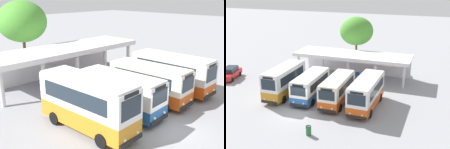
# 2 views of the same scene
# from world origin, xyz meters

# --- Properties ---
(ground_plane) EXTENTS (180.00, 180.00, 0.00)m
(ground_plane) POSITION_xyz_m (0.00, 0.00, 0.00)
(ground_plane) COLOR #939399
(city_bus_nearest_orange) EXTENTS (2.39, 7.27, 3.57)m
(city_bus_nearest_orange) POSITION_xyz_m (-3.63, 4.10, 1.95)
(city_bus_nearest_orange) COLOR black
(city_bus_nearest_orange) RESTS_ON ground
(city_bus_second_in_row) EXTENTS (2.46, 6.90, 2.98)m
(city_bus_second_in_row) POSITION_xyz_m (-0.26, 4.29, 1.66)
(city_bus_second_in_row) COLOR black
(city_bus_second_in_row) RESTS_ON ground
(city_bus_middle_cream) EXTENTS (2.40, 6.90, 3.05)m
(city_bus_middle_cream) POSITION_xyz_m (3.11, 4.12, 1.70)
(city_bus_middle_cream) COLOR black
(city_bus_middle_cream) RESTS_ON ground
(city_bus_fourth_amber) EXTENTS (2.41, 7.50, 3.30)m
(city_bus_fourth_amber) POSITION_xyz_m (6.48, 4.12, 1.82)
(city_bus_fourth_amber) COLOR black
(city_bus_fourth_amber) RESTS_ON ground
(terminal_canopy) EXTENTS (16.38, 4.93, 3.40)m
(terminal_canopy) POSITION_xyz_m (1.83, 14.17, 2.58)
(terminal_canopy) COLOR silver
(terminal_canopy) RESTS_ON ground
(waiting_chair_end_by_column) EXTENTS (0.44, 0.44, 0.86)m
(waiting_chair_end_by_column) POSITION_xyz_m (1.53, 13.47, 0.52)
(waiting_chair_end_by_column) COLOR slate
(waiting_chair_end_by_column) RESTS_ON ground
(waiting_chair_second_from_end) EXTENTS (0.44, 0.44, 0.86)m
(waiting_chair_second_from_end) POSITION_xyz_m (2.10, 13.44, 0.52)
(waiting_chair_second_from_end) COLOR slate
(waiting_chair_second_from_end) RESTS_ON ground
(waiting_chair_middle_seat) EXTENTS (0.44, 0.44, 0.86)m
(waiting_chair_middle_seat) POSITION_xyz_m (2.66, 13.40, 0.52)
(waiting_chair_middle_seat) COLOR slate
(waiting_chair_middle_seat) RESTS_ON ground
(roadside_tree_behind_canopy) EXTENTS (5.23, 5.23, 7.86)m
(roadside_tree_behind_canopy) POSITION_xyz_m (0.64, 19.25, 5.62)
(roadside_tree_behind_canopy) COLOR brown
(roadside_tree_behind_canopy) RESTS_ON ground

